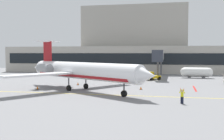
{
  "coord_description": "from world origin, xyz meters",
  "views": [
    {
      "loc": [
        9.44,
        -41.32,
        6.07
      ],
      "look_at": [
        -1.53,
        7.82,
        3.0
      ],
      "focal_mm": 45.6,
      "sensor_mm": 36.0,
      "label": 1
    }
  ],
  "objects_px": {
    "regional_jet": "(80,71)",
    "marshaller": "(182,96)",
    "fuel_tank": "(196,72)",
    "belt_loader": "(151,76)",
    "baggage_tug": "(138,77)"
  },
  "relations": [
    {
      "from": "regional_jet",
      "to": "belt_loader",
      "type": "height_order",
      "value": "regional_jet"
    },
    {
      "from": "regional_jet",
      "to": "fuel_tank",
      "type": "bearing_deg",
      "value": 53.74
    },
    {
      "from": "belt_loader",
      "to": "fuel_tank",
      "type": "bearing_deg",
      "value": 35.29
    },
    {
      "from": "regional_jet",
      "to": "belt_loader",
      "type": "distance_m",
      "value": 22.43
    },
    {
      "from": "fuel_tank",
      "to": "marshaller",
      "type": "height_order",
      "value": "fuel_tank"
    },
    {
      "from": "fuel_tank",
      "to": "marshaller",
      "type": "distance_m",
      "value": 36.3
    },
    {
      "from": "regional_jet",
      "to": "marshaller",
      "type": "xyz_separation_m",
      "value": [
        15.85,
        -8.83,
        -2.24
      ]
    },
    {
      "from": "regional_jet",
      "to": "marshaller",
      "type": "distance_m",
      "value": 18.28
    },
    {
      "from": "belt_loader",
      "to": "regional_jet",
      "type": "bearing_deg",
      "value": -116.08
    },
    {
      "from": "regional_jet",
      "to": "fuel_tank",
      "type": "height_order",
      "value": "regional_jet"
    },
    {
      "from": "baggage_tug",
      "to": "belt_loader",
      "type": "distance_m",
      "value": 4.58
    },
    {
      "from": "baggage_tug",
      "to": "fuel_tank",
      "type": "height_order",
      "value": "fuel_tank"
    },
    {
      "from": "regional_jet",
      "to": "marshaller",
      "type": "height_order",
      "value": "regional_jet"
    },
    {
      "from": "regional_jet",
      "to": "fuel_tank",
      "type": "xyz_separation_m",
      "value": [
        19.97,
        27.23,
        -1.74
      ]
    },
    {
      "from": "regional_jet",
      "to": "marshaller",
      "type": "relative_size",
      "value": 14.22
    }
  ]
}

